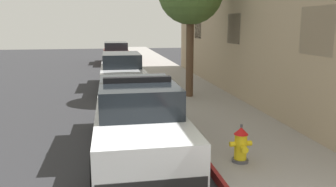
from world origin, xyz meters
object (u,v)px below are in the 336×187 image
(parked_car_silver_ahead, at_px, (122,71))
(fire_hydrant, at_px, (241,145))
(parked_car_dark_far, at_px, (116,53))
(police_cruiser, at_px, (138,119))

(parked_car_silver_ahead, relative_size, fire_hydrant, 6.37)
(parked_car_silver_ahead, bearing_deg, parked_car_dark_far, 89.97)
(police_cruiser, distance_m, fire_hydrant, 2.32)
(police_cruiser, xyz_separation_m, fire_hydrant, (1.86, -1.38, -0.22))
(parked_car_silver_ahead, height_order, fire_hydrant, parked_car_silver_ahead)
(parked_car_silver_ahead, bearing_deg, police_cruiser, -89.80)
(police_cruiser, distance_m, parked_car_dark_far, 18.25)
(police_cruiser, bearing_deg, fire_hydrant, -36.59)
(police_cruiser, relative_size, parked_car_silver_ahead, 1.00)
(parked_car_silver_ahead, xyz_separation_m, fire_hydrant, (1.89, -9.43, -0.22))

